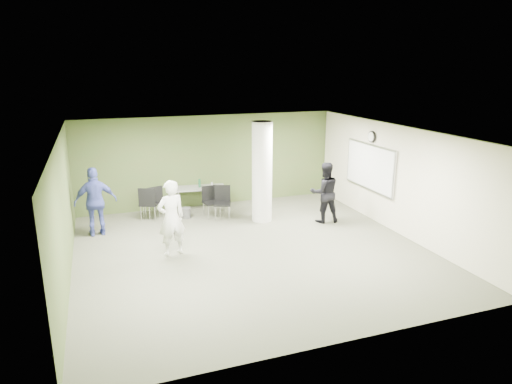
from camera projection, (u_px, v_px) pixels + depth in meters
name	position (u px, v px, depth m)	size (l,w,h in m)	color
floor	(252.00, 251.00, 10.83)	(8.00, 8.00, 0.00)	#515341
ceiling	(251.00, 133.00, 10.08)	(8.00, 8.00, 0.00)	white
wall_back	(209.00, 161.00, 14.08)	(8.00, 0.02, 2.80)	#47602D
wall_left	(63.00, 212.00, 9.16)	(0.02, 8.00, 2.80)	#47602D
wall_right_cream	(398.00, 180.00, 11.74)	(0.02, 8.00, 2.80)	beige
column	(262.00, 172.00, 12.59)	(0.56, 0.56, 2.80)	silver
whiteboard	(370.00, 167.00, 12.78)	(0.05, 2.30, 1.30)	silver
wall_clock	(372.00, 137.00, 12.55)	(0.06, 0.32, 0.32)	black
folding_table	(200.00, 189.00, 13.74)	(1.55, 0.82, 0.96)	gray
wastebasket	(186.00, 213.00, 13.12)	(0.26, 0.26, 0.30)	#4C4C4C
chair_back_left	(148.00, 201.00, 12.78)	(0.64, 0.64, 0.98)	black
chair_back_right	(153.00, 199.00, 13.01)	(0.61, 0.61, 0.96)	black
chair_table_left	(211.00, 199.00, 13.17)	(0.51, 0.51, 0.89)	black
chair_table_right	(222.00, 200.00, 13.00)	(0.60, 0.60, 0.95)	black
woman_white	(171.00, 218.00, 10.38)	(0.65, 0.43, 1.78)	white
man_black	(325.00, 192.00, 12.62)	(0.83, 0.64, 1.70)	black
man_blue	(96.00, 202.00, 11.61)	(1.05, 0.44, 1.79)	#3E489A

